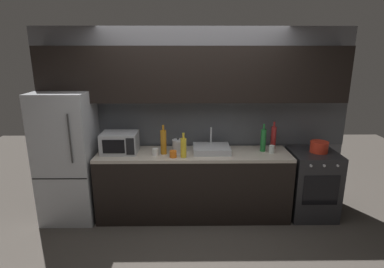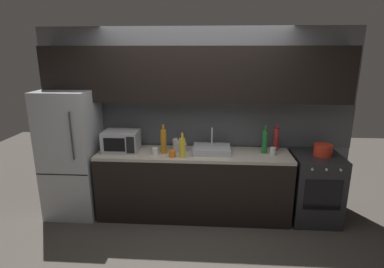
{
  "view_description": "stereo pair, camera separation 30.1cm",
  "coord_description": "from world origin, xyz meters",
  "px_view_note": "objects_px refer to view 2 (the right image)",
  "views": [
    {
      "loc": [
        -0.07,
        -2.91,
        2.2
      ],
      "look_at": [
        -0.02,
        0.9,
        1.15
      ],
      "focal_mm": 28.72,
      "sensor_mm": 36.0,
      "label": 1
    },
    {
      "loc": [
        0.23,
        -2.9,
        2.2
      ],
      "look_at": [
        -0.02,
        0.9,
        1.15
      ],
      "focal_mm": 28.72,
      "sensor_mm": 36.0,
      "label": 2
    }
  ],
  "objects_px": {
    "refrigerator": "(72,153)",
    "oven_range": "(315,188)",
    "wine_bottle_red": "(276,139)",
    "cooking_pot": "(323,150)",
    "wine_bottle_green": "(265,142)",
    "wine_bottle_amber": "(163,141)",
    "mug_white": "(155,151)",
    "wine_bottle_yellow": "(182,147)",
    "microwave": "(121,141)",
    "kettle": "(178,145)",
    "mug_orange": "(172,154)",
    "mug_clear": "(273,151)"
  },
  "relations": [
    {
      "from": "refrigerator",
      "to": "wine_bottle_amber",
      "type": "distance_m",
      "value": 1.27
    },
    {
      "from": "refrigerator",
      "to": "wine_bottle_red",
      "type": "height_order",
      "value": "refrigerator"
    },
    {
      "from": "wine_bottle_green",
      "to": "wine_bottle_red",
      "type": "distance_m",
      "value": 0.21
    },
    {
      "from": "refrigerator",
      "to": "kettle",
      "type": "xyz_separation_m",
      "value": [
        1.44,
        0.03,
        0.13
      ]
    },
    {
      "from": "oven_range",
      "to": "mug_clear",
      "type": "bearing_deg",
      "value": -177.92
    },
    {
      "from": "wine_bottle_green",
      "to": "mug_orange",
      "type": "xyz_separation_m",
      "value": [
        -1.18,
        -0.22,
        -0.11
      ]
    },
    {
      "from": "wine_bottle_amber",
      "to": "mug_orange",
      "type": "relative_size",
      "value": 4.43
    },
    {
      "from": "mug_orange",
      "to": "oven_range",
      "type": "bearing_deg",
      "value": 5.35
    },
    {
      "from": "kettle",
      "to": "mug_orange",
      "type": "bearing_deg",
      "value": -105.46
    },
    {
      "from": "microwave",
      "to": "kettle",
      "type": "relative_size",
      "value": 2.38
    },
    {
      "from": "oven_range",
      "to": "cooking_pot",
      "type": "bearing_deg",
      "value": 1.6
    },
    {
      "from": "wine_bottle_amber",
      "to": "mug_orange",
      "type": "height_order",
      "value": "wine_bottle_amber"
    },
    {
      "from": "wine_bottle_yellow",
      "to": "wine_bottle_red",
      "type": "relative_size",
      "value": 0.84
    },
    {
      "from": "wine_bottle_red",
      "to": "cooking_pot",
      "type": "relative_size",
      "value": 1.6
    },
    {
      "from": "microwave",
      "to": "wine_bottle_green",
      "type": "xyz_separation_m",
      "value": [
        1.88,
        0.03,
        0.02
      ]
    },
    {
      "from": "wine_bottle_yellow",
      "to": "cooking_pot",
      "type": "xyz_separation_m",
      "value": [
        1.78,
        0.17,
        -0.05
      ]
    },
    {
      "from": "refrigerator",
      "to": "wine_bottle_green",
      "type": "distance_m",
      "value": 2.57
    },
    {
      "from": "refrigerator",
      "to": "cooking_pot",
      "type": "bearing_deg",
      "value": 0.0
    },
    {
      "from": "mug_orange",
      "to": "wine_bottle_yellow",
      "type": "bearing_deg",
      "value": 1.09
    },
    {
      "from": "wine_bottle_amber",
      "to": "mug_clear",
      "type": "xyz_separation_m",
      "value": [
        1.41,
        0.02,
        -0.11
      ]
    },
    {
      "from": "wine_bottle_yellow",
      "to": "wine_bottle_red",
      "type": "bearing_deg",
      "value": 16.01
    },
    {
      "from": "microwave",
      "to": "cooking_pot",
      "type": "xyz_separation_m",
      "value": [
        2.61,
        -0.02,
        -0.06
      ]
    },
    {
      "from": "refrigerator",
      "to": "mug_white",
      "type": "bearing_deg",
      "value": -5.23
    },
    {
      "from": "kettle",
      "to": "wine_bottle_green",
      "type": "bearing_deg",
      "value": 0.81
    },
    {
      "from": "wine_bottle_amber",
      "to": "cooking_pot",
      "type": "height_order",
      "value": "wine_bottle_amber"
    },
    {
      "from": "wine_bottle_green",
      "to": "cooking_pot",
      "type": "xyz_separation_m",
      "value": [
        0.73,
        -0.05,
        -0.08
      ]
    },
    {
      "from": "oven_range",
      "to": "wine_bottle_green",
      "type": "relative_size",
      "value": 2.43
    },
    {
      "from": "microwave",
      "to": "wine_bottle_green",
      "type": "distance_m",
      "value": 1.88
    },
    {
      "from": "wine_bottle_amber",
      "to": "mug_white",
      "type": "height_order",
      "value": "wine_bottle_amber"
    },
    {
      "from": "cooking_pot",
      "to": "mug_white",
      "type": "bearing_deg",
      "value": -177.18
    },
    {
      "from": "refrigerator",
      "to": "mug_orange",
      "type": "xyz_separation_m",
      "value": [
        1.38,
        -0.18,
        0.09
      ]
    },
    {
      "from": "wine_bottle_amber",
      "to": "cooking_pot",
      "type": "xyz_separation_m",
      "value": [
        2.04,
        0.04,
        -0.09
      ]
    },
    {
      "from": "microwave",
      "to": "cooking_pot",
      "type": "bearing_deg",
      "value": -0.4
    },
    {
      "from": "cooking_pot",
      "to": "refrigerator",
      "type": "bearing_deg",
      "value": -180.0
    },
    {
      "from": "refrigerator",
      "to": "oven_range",
      "type": "distance_m",
      "value": 3.27
    },
    {
      "from": "mug_clear",
      "to": "oven_range",
      "type": "bearing_deg",
      "value": 2.08
    },
    {
      "from": "wine_bottle_amber",
      "to": "wine_bottle_green",
      "type": "bearing_deg",
      "value": 3.92
    },
    {
      "from": "refrigerator",
      "to": "wine_bottle_red",
      "type": "bearing_deg",
      "value": 3.7
    },
    {
      "from": "refrigerator",
      "to": "wine_bottle_green",
      "type": "relative_size",
      "value": 4.62
    },
    {
      "from": "refrigerator",
      "to": "oven_range",
      "type": "xyz_separation_m",
      "value": [
        3.24,
        -0.0,
        -0.4
      ]
    },
    {
      "from": "mug_orange",
      "to": "cooking_pot",
      "type": "relative_size",
      "value": 0.37
    },
    {
      "from": "mug_white",
      "to": "wine_bottle_amber",
      "type": "bearing_deg",
      "value": 31.53
    },
    {
      "from": "oven_range",
      "to": "wine_bottle_green",
      "type": "distance_m",
      "value": 0.91
    },
    {
      "from": "refrigerator",
      "to": "wine_bottle_amber",
      "type": "relative_size",
      "value": 4.47
    },
    {
      "from": "wine_bottle_red",
      "to": "mug_orange",
      "type": "distance_m",
      "value": 1.4
    },
    {
      "from": "kettle",
      "to": "wine_bottle_yellow",
      "type": "height_order",
      "value": "wine_bottle_yellow"
    },
    {
      "from": "kettle",
      "to": "refrigerator",
      "type": "bearing_deg",
      "value": -178.74
    },
    {
      "from": "refrigerator",
      "to": "wine_bottle_yellow",
      "type": "xyz_separation_m",
      "value": [
        1.51,
        -0.17,
        0.17
      ]
    },
    {
      "from": "microwave",
      "to": "mug_white",
      "type": "relative_size",
      "value": 4.99
    },
    {
      "from": "wine_bottle_green",
      "to": "cooking_pot",
      "type": "distance_m",
      "value": 0.74
    }
  ]
}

